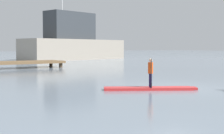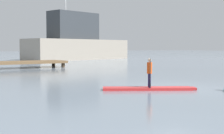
# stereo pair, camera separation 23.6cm
# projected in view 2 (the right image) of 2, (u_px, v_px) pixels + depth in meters

# --- Properties ---
(ground_plane) EXTENTS (240.00, 240.00, 0.00)m
(ground_plane) POSITION_uv_depth(u_px,v_px,m) (176.00, 88.00, 13.01)
(ground_plane) COLOR gray
(paddleboard_near) EXTENTS (3.24, 2.29, 0.10)m
(paddleboard_near) POSITION_uv_depth(u_px,v_px,m) (149.00, 89.00, 12.37)
(paddleboard_near) COLOR red
(paddleboard_near) RESTS_ON ground
(paddler_child_solo) EXTENTS (0.27, 0.34, 1.08)m
(paddler_child_solo) POSITION_uv_depth(u_px,v_px,m) (150.00, 71.00, 12.32)
(paddler_child_solo) COLOR #19194C
(paddler_child_solo) RESTS_ON paddleboard_near
(fishing_boat_white_large) EXTENTS (15.60, 7.57, 11.69)m
(fishing_boat_white_large) POSITION_uv_depth(u_px,v_px,m) (77.00, 43.00, 42.88)
(fishing_boat_white_large) COLOR #9E9384
(fishing_boat_white_large) RESTS_ON ground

